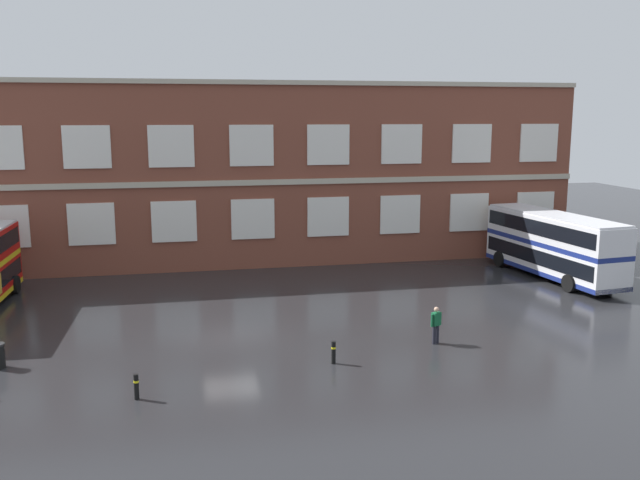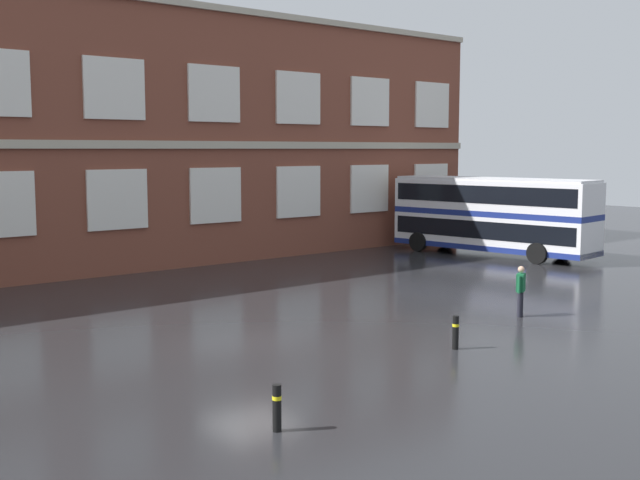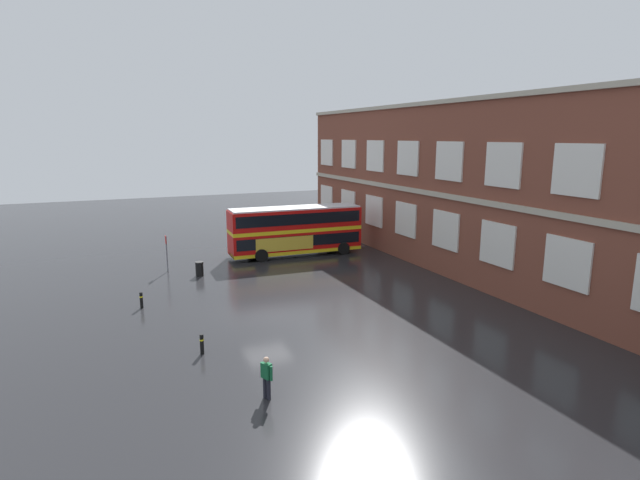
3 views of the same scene
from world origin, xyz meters
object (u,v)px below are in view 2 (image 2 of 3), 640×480
object	(u,v)px
waiting_passenger	(521,289)
safety_bollard_west	(456,332)
safety_bollard_east	(277,407)
double_decker_middle	(493,215)

from	to	relation	value
waiting_passenger	safety_bollard_west	size ratio (longest dim) A/B	1.79
safety_bollard_west	safety_bollard_east	world-z (taller)	same
double_decker_middle	safety_bollard_east	size ratio (longest dim) A/B	11.81
waiting_passenger	safety_bollard_east	world-z (taller)	waiting_passenger
waiting_passenger	double_decker_middle	bearing A→B (deg)	41.32
safety_bollard_west	waiting_passenger	bearing A→B (deg)	16.63
safety_bollard_west	safety_bollard_east	size ratio (longest dim) A/B	1.00
double_decker_middle	safety_bollard_west	bearing A→B (deg)	-144.82
double_decker_middle	safety_bollard_east	bearing A→B (deg)	-150.51
waiting_passenger	safety_bollard_west	world-z (taller)	waiting_passenger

